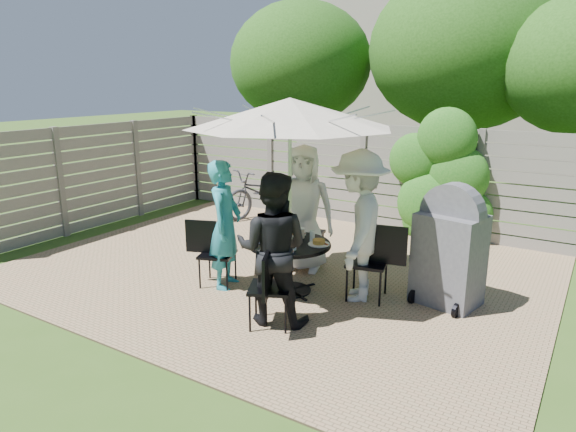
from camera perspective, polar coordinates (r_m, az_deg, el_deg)
The scene contains 23 objects.
backyard_envelope at distance 16.15m, azimuth 19.73°, elevation 14.07°, with size 60.00×60.00×5.00m.
patio_table at distance 6.35m, azimuth 0.20°, elevation -4.66°, with size 1.26×1.26×0.65m.
umbrella at distance 6.00m, azimuth 0.22°, elevation 11.36°, with size 3.13×3.13×2.39m.
chair_back at distance 7.30m, azimuth 1.91°, elevation -3.36°, with size 0.56×0.75×0.99m.
person_back at distance 7.01m, azimuth 1.72°, elevation 0.81°, with size 0.86×0.56×1.76m, color silver.
chair_left at distance 6.68m, azimuth -7.92°, elevation -5.57°, with size 0.66×0.53×0.86m.
person_left at distance 6.47m, azimuth -6.98°, elevation -1.03°, with size 0.60×0.39×1.64m, color teal.
chair_front at distance 5.55m, azimuth -2.03°, elevation -9.69°, with size 0.58×0.69×0.90m.
person_front at distance 5.46m, azimuth -1.73°, elevation -3.72°, with size 0.81×0.63×1.67m, color black.
chair_right at distance 6.28m, azimuth 8.89°, elevation -6.73°, with size 0.72×0.54×0.95m.
person_right at distance 6.09m, azimuth 7.84°, elevation -1.17°, with size 1.18×0.68×1.82m, color silver.
plate_back at distance 6.62m, azimuth 0.90°, elevation -1.84°, with size 0.26×0.26×0.06m.
plate_left at distance 6.37m, azimuth -2.96°, elevation -2.53°, with size 0.26×0.26×0.06m.
plate_front at distance 5.95m, azimuth -0.57°, elevation -3.77°, with size 0.26×0.26×0.06m.
plate_right at distance 6.21m, azimuth 3.45°, elevation -2.98°, with size 0.26×0.26×0.06m.
glass_back at distance 6.53m, azimuth -0.18°, elevation -1.65°, with size 0.07×0.07×0.14m, color silver.
glass_left at distance 6.23m, azimuth -2.34°, elevation -2.48°, with size 0.07×0.07×0.14m, color silver.
glass_front at distance 6.00m, azimuth 0.63°, elevation -3.14°, with size 0.07×0.07×0.14m, color silver.
glass_right at distance 6.32m, azimuth 2.72°, elevation -2.24°, with size 0.07×0.07×0.14m, color silver.
syrup_jug at distance 6.32m, azimuth -0.22°, elevation -2.11°, with size 0.09×0.09×0.16m, color #59280C.
coffee_cup at distance 6.46m, azimuth 1.51°, elevation -1.94°, with size 0.08×0.08×0.12m, color #C6B293.
bicycle at distance 10.03m, azimuth -2.75°, elevation 2.68°, with size 0.62×1.79×0.94m, color #333338.
bbq_grill at distance 6.25m, azimuth 17.49°, elevation -3.68°, with size 0.81×0.68×1.46m.
Camera 1 is at (3.69, -5.45, 2.57)m, focal length 32.00 mm.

